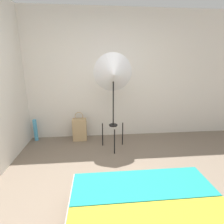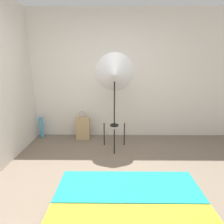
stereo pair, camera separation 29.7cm
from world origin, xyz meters
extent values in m
plane|color=#756656|center=(0.00, 0.00, 0.00)|extent=(14.00, 14.00, 0.00)
cube|color=silver|center=(0.00, 2.29, 1.30)|extent=(8.00, 0.05, 2.60)
cube|color=#197F7A|center=(0.25, 0.08, 0.38)|extent=(1.39, 0.46, 0.04)
cylinder|color=black|center=(0.12, 1.42, 0.23)|extent=(0.02, 0.02, 0.46)
cylinder|color=black|center=(-0.08, 1.76, 0.23)|extent=(0.02, 0.02, 0.46)
cylinder|color=black|center=(0.31, 1.76, 0.23)|extent=(0.02, 0.02, 0.46)
cylinder|color=black|center=(0.12, 1.65, 0.46)|extent=(0.16, 0.16, 0.02)
cylinder|color=black|center=(0.12, 1.65, 0.93)|extent=(0.02, 0.02, 0.94)
cone|color=silver|center=(0.12, 1.65, 1.40)|extent=(0.68, 0.33, 0.71)
cube|color=tan|center=(-0.55, 2.07, 0.23)|extent=(0.28, 0.17, 0.46)
torus|color=tan|center=(-0.55, 2.07, 0.53)|extent=(0.17, 0.01, 0.17)
cylinder|color=#4CA3D1|center=(-1.46, 2.13, 0.23)|extent=(0.08, 0.08, 0.46)
camera|label=1|loc=(-0.20, -1.38, 1.58)|focal=28.00mm
camera|label=2|loc=(0.10, -1.40, 1.58)|focal=28.00mm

